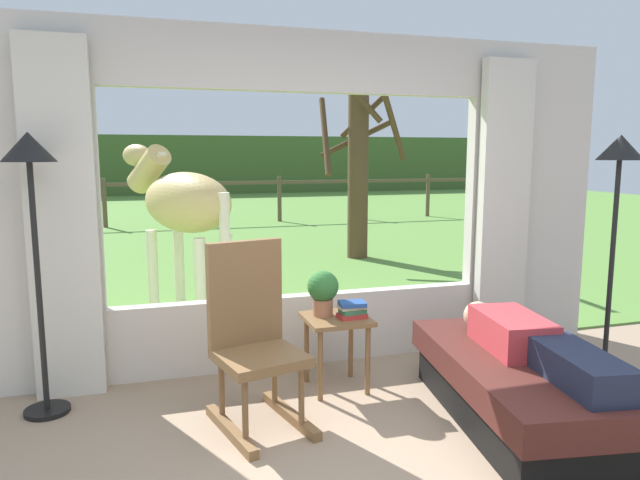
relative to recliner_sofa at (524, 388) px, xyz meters
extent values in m
cube|color=beige|center=(-3.05, 1.40, 1.06)|extent=(1.15, 0.12, 2.55)
cube|color=beige|center=(1.00, 1.40, 1.06)|extent=(1.15, 0.12, 2.55)
cube|color=beige|center=(-1.03, 1.40, 0.06)|extent=(2.90, 0.12, 0.55)
cube|color=beige|center=(-1.03, 1.40, 2.11)|extent=(2.90, 0.12, 0.45)
cube|color=beige|center=(-2.72, 1.26, 0.98)|extent=(0.44, 0.10, 2.40)
cube|color=beige|center=(0.66, 1.26, 0.98)|extent=(0.44, 0.10, 2.40)
cube|color=#568438|center=(-1.03, 12.30, -0.21)|extent=(36.00, 21.68, 0.02)
cube|color=#415D2C|center=(-1.03, 22.14, 0.98)|extent=(36.00, 2.00, 2.40)
cube|color=black|center=(0.00, 0.00, -0.10)|extent=(1.06, 1.67, 0.24)
cube|color=#471E19|center=(0.00, 0.00, 0.11)|extent=(1.15, 1.82, 0.18)
cube|color=#B23338|center=(0.00, 0.15, 0.31)|extent=(0.43, 0.65, 0.22)
cube|color=#1E2338|center=(0.00, -0.44, 0.29)|extent=(0.38, 0.72, 0.18)
sphere|color=tan|center=(0.00, 0.53, 0.31)|extent=(0.20, 0.20, 0.20)
cube|color=brown|center=(-1.57, 0.39, 0.22)|extent=(0.58, 0.58, 0.06)
cube|color=brown|center=(-1.62, 0.60, 0.56)|extent=(0.48, 0.17, 0.68)
cube|color=brown|center=(-1.76, 0.35, -0.19)|extent=(0.22, 0.67, 0.06)
cube|color=brown|center=(-1.37, 0.44, -0.19)|extent=(0.22, 0.67, 0.06)
cylinder|color=brown|center=(-1.70, 0.18, 0.02)|extent=(0.04, 0.04, 0.38)
cylinder|color=brown|center=(-1.35, 0.26, 0.02)|extent=(0.04, 0.04, 0.38)
cylinder|color=brown|center=(-1.78, 0.53, 0.02)|extent=(0.04, 0.04, 0.38)
cylinder|color=brown|center=(-1.43, 0.61, 0.02)|extent=(0.04, 0.04, 0.38)
cube|color=brown|center=(-0.94, 0.83, 0.29)|extent=(0.44, 0.44, 0.03)
cylinder|color=brown|center=(-1.11, 0.66, 0.03)|extent=(0.04, 0.04, 0.49)
cylinder|color=brown|center=(-0.77, 0.66, 0.03)|extent=(0.04, 0.04, 0.49)
cylinder|color=brown|center=(-1.11, 1.00, 0.03)|extent=(0.04, 0.04, 0.49)
cylinder|color=brown|center=(-0.77, 1.00, 0.03)|extent=(0.04, 0.04, 0.49)
cylinder|color=#9E6042|center=(-1.02, 0.89, 0.36)|extent=(0.14, 0.14, 0.12)
sphere|color=#2D6B2D|center=(-1.02, 0.89, 0.51)|extent=(0.22, 0.22, 0.22)
cube|color=#B22D28|center=(-0.85, 0.77, 0.32)|extent=(0.20, 0.13, 0.03)
cube|color=#337247|center=(-0.84, 0.78, 0.35)|extent=(0.18, 0.13, 0.03)
cube|color=beige|center=(-0.84, 0.78, 0.38)|extent=(0.19, 0.13, 0.02)
cube|color=#23478C|center=(-0.85, 0.77, 0.40)|extent=(0.19, 0.16, 0.03)
cylinder|color=black|center=(-2.84, 0.99, -0.20)|extent=(0.28, 0.28, 0.03)
cylinder|color=black|center=(-2.84, 0.99, 0.58)|extent=(0.04, 0.04, 1.60)
cone|color=black|center=(-2.84, 0.99, 1.47)|extent=(0.32, 0.32, 0.18)
cylinder|color=black|center=(1.05, 0.46, -0.20)|extent=(0.28, 0.28, 0.03)
cylinder|color=black|center=(1.05, 0.46, 0.58)|extent=(0.04, 0.04, 1.60)
cone|color=black|center=(1.05, 0.46, 1.47)|extent=(0.32, 0.32, 0.18)
ellipsoid|color=tan|center=(-1.78, 2.99, 0.95)|extent=(1.11, 1.35, 0.60)
cylinder|color=tan|center=(-2.12, 3.57, 1.26)|extent=(0.53, 0.65, 0.53)
ellipsoid|color=tan|center=(-2.24, 3.78, 1.41)|extent=(0.41, 0.52, 0.24)
cube|color=beige|center=(-2.08, 3.51, 1.29)|extent=(0.28, 0.41, 0.32)
cylinder|color=beige|center=(-1.48, 2.47, 0.80)|extent=(0.14, 0.14, 0.55)
cylinder|color=beige|center=(-2.13, 3.27, 0.23)|extent=(0.11, 0.11, 0.85)
cylinder|color=beige|center=(-1.86, 3.43, 0.23)|extent=(0.11, 0.11, 0.85)
cylinder|color=beige|center=(-1.71, 2.54, 0.23)|extent=(0.11, 0.11, 0.85)
cylinder|color=beige|center=(-1.44, 2.70, 0.23)|extent=(0.11, 0.11, 0.85)
cylinder|color=#4C3823|center=(1.02, 5.62, 1.07)|extent=(0.32, 0.32, 2.54)
cylinder|color=#47331E|center=(1.38, 5.19, 1.98)|extent=(0.83, 0.71, 1.33)
cylinder|color=#47331E|center=(0.92, 5.31, 2.25)|extent=(0.69, 0.30, 0.76)
cylinder|color=#47331E|center=(1.17, 6.05, 1.68)|extent=(1.17, 0.47, 0.64)
cylinder|color=#47331E|center=(0.52, 5.71, 1.71)|extent=(0.27, 0.97, 1.23)
cylinder|color=#47331E|center=(1.22, 5.89, 2.03)|extent=(0.69, 0.51, 0.71)
cylinder|color=brown|center=(-5.03, 10.84, 0.35)|extent=(0.10, 0.10, 1.10)
cylinder|color=brown|center=(-3.03, 10.84, 0.35)|extent=(0.10, 0.10, 1.10)
cylinder|color=brown|center=(-1.03, 10.84, 0.35)|extent=(0.10, 0.10, 1.10)
cylinder|color=brown|center=(0.97, 10.84, 0.35)|extent=(0.10, 0.10, 1.10)
cylinder|color=brown|center=(2.97, 10.84, 0.35)|extent=(0.10, 0.10, 1.10)
cylinder|color=brown|center=(4.97, 10.84, 0.35)|extent=(0.10, 0.10, 1.10)
cylinder|color=brown|center=(6.97, 10.84, 0.35)|extent=(0.10, 0.10, 1.10)
cube|color=brown|center=(-1.03, 10.84, 0.75)|extent=(16.00, 0.06, 0.08)
camera|label=1|loc=(-2.19, -2.87, 1.42)|focal=32.49mm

